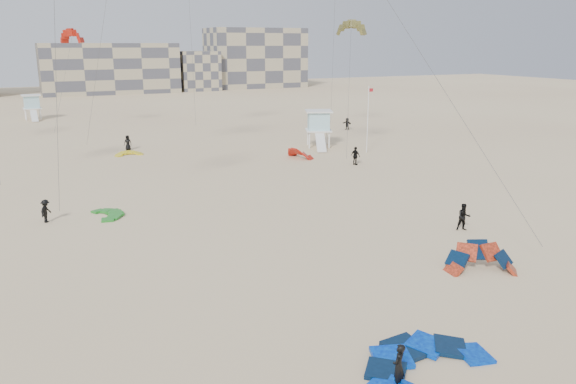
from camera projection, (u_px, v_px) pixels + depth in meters
name	position (u px, v px, depth m)	size (l,w,h in m)	color
ground	(337.00, 345.00, 22.79)	(320.00, 320.00, 0.00)	beige
kite_ground_blue	(424.00, 365.00, 21.39)	(4.92, 5.14, 0.64)	blue
kite_ground_orange	(480.00, 271.00, 30.26)	(3.73, 3.00, 2.31)	#FF4424
kite_ground_green	(107.00, 216.00, 39.90)	(2.85, 3.02, 0.41)	#178C25
kite_ground_red_far	(300.00, 158.00, 60.12)	(3.11, 2.74, 1.79)	#B7240A
kite_ground_yellow	(129.00, 155.00, 61.68)	(2.71, 2.82, 0.65)	yellow
kitesurfer_main	(399.00, 366.00, 19.76)	(0.62, 0.41, 1.70)	black
kitesurfer_b	(464.00, 217.00, 36.61)	(0.87, 0.68, 1.80)	black
kitesurfer_c	(46.00, 211.00, 38.24)	(1.04, 0.60, 1.61)	black
kitesurfer_d	(355.00, 156.00, 56.42)	(1.09, 0.45, 1.85)	black
kitesurfer_e	(128.00, 143.00, 64.31)	(0.84, 0.55, 1.72)	black
kitesurfer_f	(347.00, 124.00, 79.67)	(1.55, 0.49, 1.68)	black
kite_fly_olive	(351.00, 29.00, 58.52)	(6.10, 8.39, 13.59)	brown
kite_fly_red	(72.00, 37.00, 75.85)	(6.31, 10.10, 12.99)	#B7240A
lifeguard_tower_near	(319.00, 129.00, 66.23)	(3.97, 6.39, 4.30)	white
lifeguard_tower_far	(32.00, 107.00, 90.02)	(2.92, 5.47, 3.96)	white
flagpole	(368.00, 118.00, 62.16)	(0.60, 0.09, 7.40)	white
condo_mid	(109.00, 68.00, 139.01)	(32.00, 16.00, 12.00)	tan
condo_east	(255.00, 58.00, 156.77)	(26.00, 14.00, 16.00)	tan
condo_fill_right	(197.00, 71.00, 146.61)	(10.00, 10.00, 10.00)	tan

